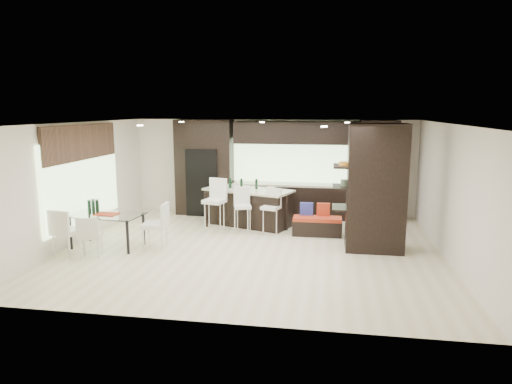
% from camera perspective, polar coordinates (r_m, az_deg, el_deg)
% --- Properties ---
extents(ground, '(8.00, 8.00, 0.00)m').
position_cam_1_polar(ground, '(9.96, -0.56, -7.14)').
color(ground, beige).
rests_on(ground, ground).
extents(back_wall, '(8.00, 0.02, 2.70)m').
position_cam_1_polar(back_wall, '(13.06, 2.03, 3.12)').
color(back_wall, white).
rests_on(back_wall, ground).
extents(left_wall, '(0.02, 7.00, 2.70)m').
position_cam_1_polar(left_wall, '(11.04, -21.50, 1.06)').
color(left_wall, white).
rests_on(left_wall, ground).
extents(right_wall, '(0.02, 7.00, 2.70)m').
position_cam_1_polar(right_wall, '(9.80, 23.15, -0.14)').
color(right_wall, white).
rests_on(right_wall, ground).
extents(ceiling, '(8.00, 7.00, 0.02)m').
position_cam_1_polar(ceiling, '(9.50, -0.58, 8.59)').
color(ceiling, white).
rests_on(ceiling, ground).
extents(window_left, '(0.04, 3.20, 1.90)m').
position_cam_1_polar(window_left, '(11.19, -20.81, 1.23)').
color(window_left, '#B2D199').
rests_on(window_left, left_wall).
extents(window_back, '(3.40, 0.04, 1.20)m').
position_cam_1_polar(window_back, '(12.94, 4.66, 3.91)').
color(window_back, '#B2D199').
rests_on(window_back, back_wall).
extents(stone_accent, '(0.08, 3.00, 0.80)m').
position_cam_1_polar(stone_accent, '(11.07, -20.97, 5.82)').
color(stone_accent, brown).
rests_on(stone_accent, left_wall).
extents(ceiling_spots, '(4.00, 3.00, 0.02)m').
position_cam_1_polar(ceiling_spots, '(9.75, -0.33, 8.51)').
color(ceiling_spots, white).
rests_on(ceiling_spots, ceiling).
extents(back_cabinetry, '(6.80, 0.68, 2.70)m').
position_cam_1_polar(back_cabinetry, '(12.69, 4.09, 2.88)').
color(back_cabinetry, black).
rests_on(back_cabinetry, ground).
extents(refrigerator, '(0.90, 0.68, 1.90)m').
position_cam_1_polar(refrigerator, '(13.12, -6.45, 1.33)').
color(refrigerator, black).
rests_on(refrigerator, ground).
extents(partition_column, '(1.20, 0.80, 2.70)m').
position_cam_1_polar(partition_column, '(9.95, 14.76, 0.50)').
color(partition_column, black).
rests_on(partition_column, ground).
extents(kitchen_island, '(2.46, 1.69, 0.94)m').
position_cam_1_polar(kitchen_island, '(11.90, -0.98, -1.89)').
color(kitchen_island, black).
rests_on(kitchen_island, ground).
extents(stool_left, '(0.57, 0.57, 1.06)m').
position_cam_1_polar(stool_left, '(11.25, -5.21, -2.34)').
color(stool_left, white).
rests_on(stool_left, ground).
extents(stool_mid, '(0.49, 0.49, 0.90)m').
position_cam_1_polar(stool_mid, '(11.15, -1.69, -2.84)').
color(stool_mid, white).
rests_on(stool_mid, ground).
extents(stool_right, '(0.49, 0.49, 0.89)m').
position_cam_1_polar(stool_right, '(11.04, 1.86, -2.98)').
color(stool_right, white).
rests_on(stool_right, ground).
extents(bench, '(1.17, 0.46, 0.45)m').
position_cam_1_polar(bench, '(11.06, 7.65, -4.25)').
color(bench, black).
rests_on(bench, ground).
extents(floor_vase, '(0.48, 0.48, 1.20)m').
position_cam_1_polar(floor_vase, '(10.38, 12.76, -3.24)').
color(floor_vase, '#49573E').
rests_on(floor_vase, ground).
extents(dining_table, '(1.58, 0.98, 0.73)m').
position_cam_1_polar(dining_table, '(10.52, -18.06, -4.63)').
color(dining_table, white).
rests_on(dining_table, ground).
extents(chair_near, '(0.54, 0.54, 0.80)m').
position_cam_1_polar(chair_near, '(9.90, -19.98, -5.46)').
color(chair_near, white).
rests_on(chair_near, ground).
extents(chair_far, '(0.58, 0.58, 0.93)m').
position_cam_1_polar(chair_far, '(10.09, -22.46, -4.95)').
color(chair_far, white).
rests_on(chair_far, ground).
extents(chair_end, '(0.55, 0.55, 0.94)m').
position_cam_1_polar(chair_end, '(10.05, -12.52, -4.45)').
color(chair_end, white).
rests_on(chair_end, ground).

